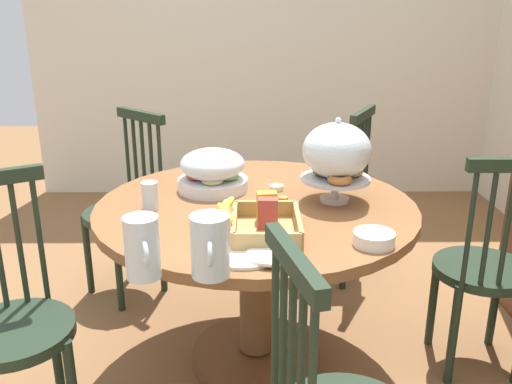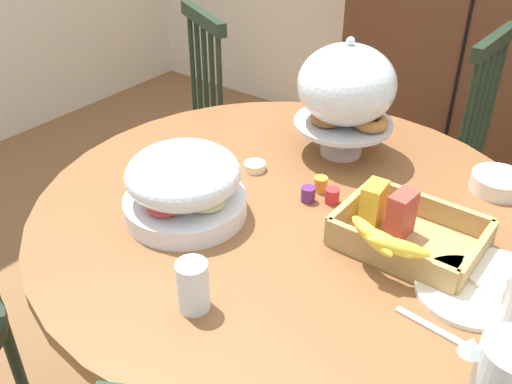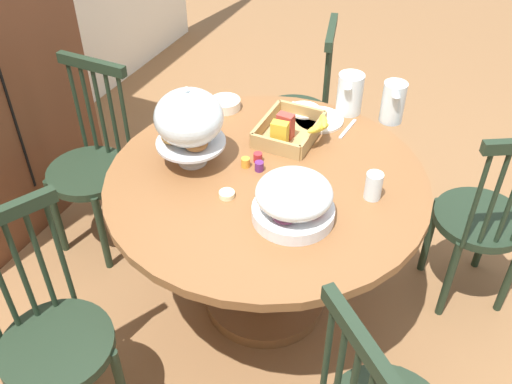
# 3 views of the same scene
# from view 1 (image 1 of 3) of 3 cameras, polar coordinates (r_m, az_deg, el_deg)

# --- Properties ---
(ground_plane) EXTENTS (10.00, 10.00, 0.00)m
(ground_plane) POSITION_cam_1_polar(r_m,az_deg,el_deg) (2.50, 1.65, -18.09)
(ground_plane) COLOR brown
(wall_left) EXTENTS (0.06, 4.32, 2.60)m
(wall_left) POSITION_cam_1_polar(r_m,az_deg,el_deg) (4.45, 5.51, 16.19)
(wall_left) COLOR silver
(wall_left) RESTS_ON ground_plane
(dining_table) EXTENTS (1.28, 1.28, 0.74)m
(dining_table) POSITION_cam_1_polar(r_m,az_deg,el_deg) (2.30, -0.00, -5.81)
(dining_table) COLOR brown
(dining_table) RESTS_ON ground_plane
(windsor_chair_near_window) EXTENTS (0.45, 0.45, 0.97)m
(windsor_chair_near_window) POSITION_cam_1_polar(r_m,az_deg,el_deg) (3.14, 7.98, -0.87)
(windsor_chair_near_window) COLOR #1E2D1E
(windsor_chair_near_window) RESTS_ON ground_plane
(windsor_chair_by_cabinet) EXTENTS (0.47, 0.47, 0.97)m
(windsor_chair_by_cabinet) POSITION_cam_1_polar(r_m,az_deg,el_deg) (3.01, -13.17, -2.08)
(windsor_chair_by_cabinet) COLOR #1E2D1E
(windsor_chair_by_cabinet) RESTS_ON ground_plane
(windsor_chair_facing_door) EXTENTS (0.45, 0.45, 0.97)m
(windsor_chair_facing_door) POSITION_cam_1_polar(r_m,az_deg,el_deg) (2.12, -23.58, -12.67)
(windsor_chair_facing_door) COLOR #1E2D1E
(windsor_chair_facing_door) RESTS_ON ground_plane
(windsor_chair_host_seat) EXTENTS (0.40, 0.40, 0.97)m
(windsor_chair_host_seat) POSITION_cam_1_polar(r_m,az_deg,el_deg) (2.50, 22.33, -7.57)
(windsor_chair_host_seat) COLOR #1E2D1E
(windsor_chair_host_seat) RESTS_ON ground_plane
(pastry_stand_with_dome) EXTENTS (0.28, 0.28, 0.34)m
(pastry_stand_with_dome) POSITION_cam_1_polar(r_m,az_deg,el_deg) (2.22, 8.26, 3.90)
(pastry_stand_with_dome) COLOR silver
(pastry_stand_with_dome) RESTS_ON dining_table
(fruit_platter_covered) EXTENTS (0.30, 0.30, 0.18)m
(fruit_platter_covered) POSITION_cam_1_polar(r_m,az_deg,el_deg) (2.38, -4.46, 2.18)
(fruit_platter_covered) COLOR silver
(fruit_platter_covered) RESTS_ON dining_table
(orange_juice_pitcher) EXTENTS (0.18, 0.10, 0.19)m
(orange_juice_pitcher) POSITION_cam_1_polar(r_m,az_deg,el_deg) (1.65, -11.54, -5.83)
(orange_juice_pitcher) COLOR silver
(orange_juice_pitcher) RESTS_ON dining_table
(milk_pitcher) EXTENTS (0.20, 0.12, 0.19)m
(milk_pitcher) POSITION_cam_1_polar(r_m,az_deg,el_deg) (1.63, -4.70, -5.81)
(milk_pitcher) COLOR silver
(milk_pitcher) RESTS_ON dining_table
(cereal_basket) EXTENTS (0.32, 0.30, 0.12)m
(cereal_basket) POSITION_cam_1_polar(r_m,az_deg,el_deg) (1.94, 0.52, -3.06)
(cereal_basket) COLOR tan
(cereal_basket) RESTS_ON dining_table
(china_plate_large) EXTENTS (0.22, 0.22, 0.01)m
(china_plate_large) POSITION_cam_1_polar(r_m,az_deg,el_deg) (1.78, -1.31, -6.35)
(china_plate_large) COLOR white
(china_plate_large) RESTS_ON dining_table
(china_plate_small) EXTENTS (0.15, 0.15, 0.01)m
(china_plate_small) POSITION_cam_1_polar(r_m,az_deg,el_deg) (1.75, 1.45, -6.47)
(china_plate_small) COLOR white
(china_plate_small) RESTS_ON china_plate_large
(cereal_bowl) EXTENTS (0.14, 0.14, 0.04)m
(cereal_bowl) POSITION_cam_1_polar(r_m,az_deg,el_deg) (1.89, 11.96, -4.68)
(cereal_bowl) COLOR white
(cereal_bowl) RESTS_ON dining_table
(drinking_glass) EXTENTS (0.06, 0.06, 0.11)m
(drinking_glass) POSITION_cam_1_polar(r_m,az_deg,el_deg) (2.19, -10.79, -0.38)
(drinking_glass) COLOR silver
(drinking_glass) RESTS_ON dining_table
(butter_dish) EXTENTS (0.06, 0.06, 0.02)m
(butter_dish) POSITION_cam_1_polar(r_m,az_deg,el_deg) (2.39, 2.10, 0.45)
(butter_dish) COLOR beige
(butter_dish) RESTS_ON dining_table
(jam_jar_strawberry) EXTENTS (0.04, 0.04, 0.04)m
(jam_jar_strawberry) POSITION_cam_1_polar(r_m,az_deg,el_deg) (2.15, 2.07, -1.47)
(jam_jar_strawberry) COLOR #B7282D
(jam_jar_strawberry) RESTS_ON dining_table
(jam_jar_apricot) EXTENTS (0.04, 0.04, 0.04)m
(jam_jar_apricot) POSITION_cam_1_polar(r_m,az_deg,el_deg) (2.20, 2.80, -0.99)
(jam_jar_apricot) COLOR orange
(jam_jar_apricot) RESTS_ON dining_table
(jam_jar_grape) EXTENTS (0.04, 0.04, 0.04)m
(jam_jar_grape) POSITION_cam_1_polar(r_m,az_deg,el_deg) (2.19, 1.22, -1.00)
(jam_jar_grape) COLOR #5B2366
(jam_jar_grape) RESTS_ON dining_table
(table_knife) EXTENTS (0.17, 0.03, 0.01)m
(table_knife) POSITION_cam_1_polar(r_m,az_deg,el_deg) (1.78, 3.22, -6.59)
(table_knife) COLOR silver
(table_knife) RESTS_ON dining_table
(dinner_fork) EXTENTS (0.17, 0.03, 0.01)m
(dinner_fork) POSITION_cam_1_polar(r_m,az_deg,el_deg) (1.78, 4.19, -6.62)
(dinner_fork) COLOR silver
(dinner_fork) RESTS_ON dining_table
(soup_spoon) EXTENTS (0.17, 0.03, 0.01)m
(soup_spoon) POSITION_cam_1_polar(r_m,az_deg,el_deg) (1.80, -5.76, -6.25)
(soup_spoon) COLOR silver
(soup_spoon) RESTS_ON dining_table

